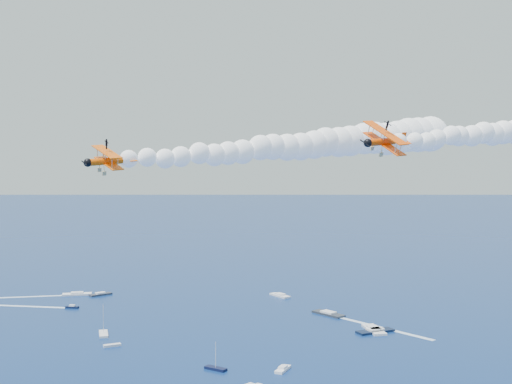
# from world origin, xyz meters

# --- Properties ---
(biplane_lead) EXTENTS (12.98, 13.20, 9.32)m
(biplane_lead) POSITION_xyz_m (22.28, 35.79, 58.73)
(biplane_lead) COLOR #FB4D05
(biplane_trail) EXTENTS (11.16, 11.47, 6.99)m
(biplane_trail) POSITION_xyz_m (-13.83, 15.55, 55.82)
(biplane_trail) COLOR #F95B05
(smoke_trail_trail) EXTENTS (66.32, 66.31, 11.29)m
(smoke_trail_trail) POSITION_xyz_m (8.74, 37.67, 58.24)
(smoke_trail_trail) COLOR white
(spectator_boats) EXTENTS (237.96, 174.57, 0.70)m
(spectator_boats) POSITION_xyz_m (-6.80, 120.42, 0.35)
(spectator_boats) COLOR black
(spectator_boats) RESTS_ON ground
(boat_wakes) EXTENTS (181.11, 35.86, 0.04)m
(boat_wakes) POSITION_xyz_m (-77.04, 158.24, 0.03)
(boat_wakes) COLOR white
(boat_wakes) RESTS_ON ground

